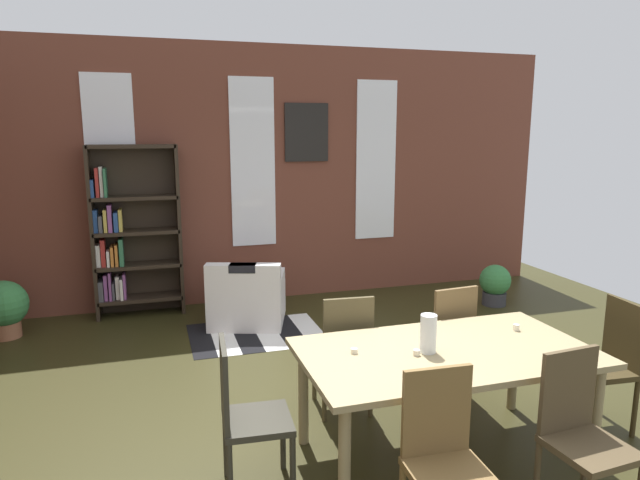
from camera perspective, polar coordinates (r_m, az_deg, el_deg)
ground_plane at (r=4.24m, az=2.85°, el=-19.35°), size 9.13×9.13×0.00m
back_wall_brick at (r=7.14m, az=-6.88°, el=6.49°), size 8.02×0.12×3.17m
window_pane_0 at (r=6.95m, az=-20.29°, el=7.07°), size 0.55×0.02×2.06m
window_pane_1 at (r=7.06m, az=-6.81°, el=7.73°), size 0.55×0.02×2.06m
window_pane_2 at (r=7.53m, az=5.67°, el=7.95°), size 0.55×0.02×2.06m
dining_table at (r=3.83m, az=12.58°, el=-11.82°), size 1.89×1.05×0.75m
vase_on_table at (r=3.70m, az=10.88°, el=-9.28°), size 0.11×0.11×0.25m
tealight_candle_0 at (r=4.28m, az=19.21°, el=-8.34°), size 0.04×0.04×0.04m
tealight_candle_1 at (r=3.67m, az=9.73°, el=-11.15°), size 0.04×0.04×0.04m
tealight_candle_2 at (r=3.66m, az=3.47°, el=-11.12°), size 0.04×0.04×0.03m
dining_chair_near_left at (r=3.14m, az=12.47°, el=-20.60°), size 0.42×0.42×0.95m
dining_chair_head_left at (r=3.50m, az=-7.63°, el=-16.88°), size 0.43×0.43×0.95m
dining_chair_far_right at (r=4.70m, az=12.60°, el=-9.56°), size 0.43×0.43×0.95m
dining_chair_near_right at (r=3.59m, az=24.82°, el=-17.14°), size 0.43×0.43×0.95m
dining_chair_far_left at (r=4.35m, az=2.48°, el=-10.97°), size 0.43×0.43×0.95m
dining_chair_head_right at (r=4.65m, az=27.08°, el=-10.77°), size 0.43×0.43×0.95m
bookshelf_tall at (r=6.86m, az=-18.70°, el=0.62°), size 0.99×0.32×1.98m
armchair_white at (r=6.41m, az=-7.36°, el=-5.96°), size 1.00×1.00×0.75m
potted_plant_by_shelf at (r=7.34m, az=17.26°, el=-4.24°), size 0.38×0.38×0.51m
potted_plant_corner at (r=6.77m, az=-29.31°, el=-5.91°), size 0.49×0.49×0.61m
striped_rug at (r=6.14m, az=-6.43°, el=-9.42°), size 1.40×1.03×0.01m
framed_picture at (r=7.20m, az=-1.37°, el=10.81°), size 0.56×0.03×0.72m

